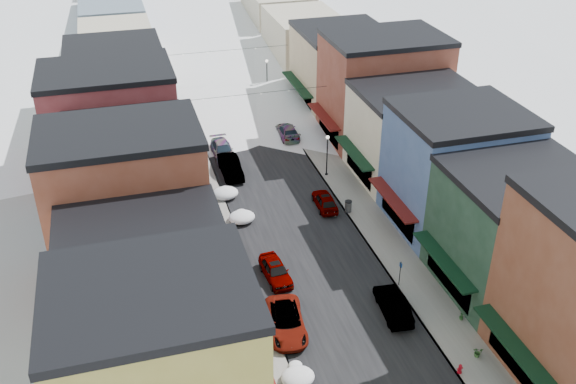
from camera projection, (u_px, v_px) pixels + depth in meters
road at (219, 84)px, 85.79m from camera, size 10.00×160.00×0.01m
sidewalk_left at (170, 89)px, 84.19m from camera, size 3.20×160.00×0.15m
sidewalk_right at (267, 79)px, 87.31m from camera, size 3.20×160.00×0.15m
curb_left at (181, 88)px, 84.56m from camera, size 0.10×160.00×0.15m
curb_right at (256, 80)px, 86.95m from camera, size 0.10×160.00×0.15m
bldg_l_yellow at (160, 374)px, 33.18m from camera, size 11.30×8.70×11.50m
bldg_l_cream at (147, 289)px, 40.76m from camera, size 11.30×8.20×9.50m
bldg_l_brick_near at (128, 207)px, 46.54m from camera, size 12.30×8.20×12.50m
bldg_l_grayblue at (130, 174)px, 54.61m from camera, size 11.30×9.20×9.00m
bldg_l_brick_far at (112, 123)px, 61.37m from camera, size 13.30×9.20×11.00m
bldg_l_tan at (118, 90)px, 70.17m from camera, size 11.30×11.20×10.00m
bldg_r_green at (516, 231)px, 46.57m from camera, size 11.30×9.20×9.50m
bldg_r_blue at (456, 169)px, 53.81m from camera, size 11.30×9.20×10.50m
bldg_r_cream at (414, 133)px, 61.80m from camera, size 12.30×9.20×9.00m
bldg_r_brick_far at (383, 88)px, 68.78m from camera, size 13.30×9.20×11.50m
bldg_r_tan at (341, 68)px, 77.37m from camera, size 11.30×11.20×9.50m
distant_blocks at (192, 12)px, 102.92m from camera, size 34.00×55.00×8.00m
overhead_cables at (236, 70)px, 72.28m from camera, size 16.40×15.04×0.04m
car_white_suv at (286, 322)px, 44.06m from camera, size 3.15×5.65×1.49m
car_silver_sedan at (276, 270)px, 49.09m from camera, size 2.05×4.43×1.47m
car_dark_hatch at (231, 167)px, 63.53m from camera, size 1.85×5.20×1.71m
car_silver_wagon at (223, 150)px, 67.06m from camera, size 2.17×5.12×1.47m
car_green_sedan at (393, 305)px, 45.56m from camera, size 2.03×4.76×1.53m
car_gray_suv at (325, 201)px, 58.17m from camera, size 1.88×4.24×1.42m
car_black_sedan at (288, 131)px, 71.07m from camera, size 2.24×5.09×1.45m
car_lane_silver at (201, 78)px, 86.02m from camera, size 1.88×4.15×1.38m
car_lane_white at (212, 53)px, 94.90m from camera, size 3.18×5.85×1.56m
fire_hydrant at (460, 369)px, 40.63m from camera, size 0.40×0.30×0.68m
parking_sign at (400, 272)px, 47.87m from camera, size 0.10×0.29×2.14m
trash_can at (348, 206)px, 57.34m from camera, size 0.64×0.64×1.08m
streetlamp_near at (327, 150)px, 62.29m from camera, size 0.35×0.35×4.25m
streetlamp_far at (267, 73)px, 80.90m from camera, size 0.38×0.38×4.60m
planter_near at (478, 352)px, 41.87m from camera, size 0.71×0.65×0.68m
planter_far at (461, 316)px, 45.00m from camera, size 0.43×0.43×0.54m
snow_pile_near at (298, 376)px, 40.15m from camera, size 2.15×2.52×0.91m
snow_pile_mid at (242, 217)px, 56.24m from camera, size 2.33×2.64×0.99m
snow_pile_far at (225, 193)px, 59.82m from camera, size 2.43×2.70×1.03m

